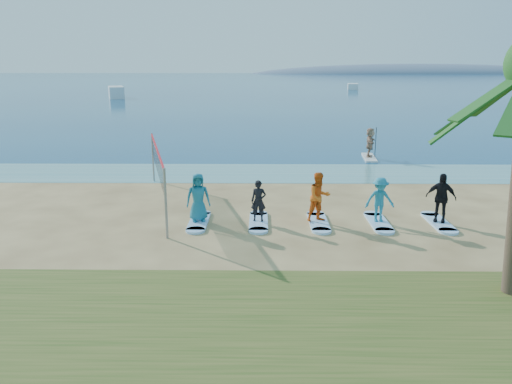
{
  "coord_description": "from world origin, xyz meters",
  "views": [
    {
      "loc": [
        -0.98,
        -16.63,
        5.91
      ],
      "look_at": [
        -1.2,
        2.0,
        1.1
      ],
      "focal_mm": 35.0,
      "sensor_mm": 36.0,
      "label": 1
    }
  ],
  "objects_px": {
    "student_4": "(441,198)",
    "student_2": "(319,197)",
    "student_0": "(198,197)",
    "student_1": "(259,201)",
    "volleyball_net": "(157,161)",
    "boat_offshore_a": "(117,98)",
    "surfboard_3": "(378,222)",
    "surfboard_0": "(199,222)",
    "paddleboard": "(369,158)",
    "surfboard_1": "(259,222)",
    "student_3": "(380,200)",
    "paddleboarder": "(370,142)",
    "boat_offshore_b": "(353,90)",
    "surfboard_4": "(438,222)",
    "surfboard_2": "(318,222)"
  },
  "relations": [
    {
      "from": "student_1",
      "to": "surfboard_2",
      "type": "distance_m",
      "value": 2.43
    },
    {
      "from": "student_3",
      "to": "surfboard_4",
      "type": "bearing_deg",
      "value": -3.32
    },
    {
      "from": "boat_offshore_b",
      "to": "surfboard_3",
      "type": "relative_size",
      "value": 2.63
    },
    {
      "from": "student_0",
      "to": "student_3",
      "type": "distance_m",
      "value": 6.86
    },
    {
      "from": "paddleboarder",
      "to": "boat_offshore_b",
      "type": "relative_size",
      "value": 0.32
    },
    {
      "from": "surfboard_4",
      "to": "student_4",
      "type": "xyz_separation_m",
      "value": [
        0.0,
        0.0,
        0.98
      ]
    },
    {
      "from": "student_1",
      "to": "student_2",
      "type": "xyz_separation_m",
      "value": [
        2.29,
        0.0,
        0.16
      ]
    },
    {
      "from": "paddleboarder",
      "to": "surfboard_0",
      "type": "height_order",
      "value": "paddleboarder"
    },
    {
      "from": "volleyball_net",
      "to": "boat_offshore_a",
      "type": "xyz_separation_m",
      "value": [
        -21.3,
        68.41,
        -1.9
      ]
    },
    {
      "from": "paddleboarder",
      "to": "surfboard_1",
      "type": "xyz_separation_m",
      "value": [
        -7.01,
        -13.42,
        -1.0
      ]
    },
    {
      "from": "boat_offshore_b",
      "to": "surfboard_3",
      "type": "xyz_separation_m",
      "value": [
        -16.8,
        -101.17,
        0.04
      ]
    },
    {
      "from": "student_1",
      "to": "surfboard_4",
      "type": "xyz_separation_m",
      "value": [
        6.86,
        0.0,
        -0.83
      ]
    },
    {
      "from": "volleyball_net",
      "to": "student_0",
      "type": "relative_size",
      "value": 4.79
    },
    {
      "from": "volleyball_net",
      "to": "boat_offshore_b",
      "type": "bearing_deg",
      "value": 75.39
    },
    {
      "from": "student_1",
      "to": "student_3",
      "type": "distance_m",
      "value": 4.57
    },
    {
      "from": "surfboard_2",
      "to": "surfboard_3",
      "type": "bearing_deg",
      "value": 0.0
    },
    {
      "from": "volleyball_net",
      "to": "surfboard_3",
      "type": "xyz_separation_m",
      "value": [
        8.89,
        -2.6,
        -1.86
      ]
    },
    {
      "from": "boat_offshore_a",
      "to": "student_4",
      "type": "distance_m",
      "value": 78.09
    },
    {
      "from": "surfboard_0",
      "to": "student_2",
      "type": "bearing_deg",
      "value": 0.0
    },
    {
      "from": "paddleboarder",
      "to": "boat_offshore_b",
      "type": "height_order",
      "value": "paddleboarder"
    },
    {
      "from": "surfboard_4",
      "to": "surfboard_2",
      "type": "bearing_deg",
      "value": 180.0
    },
    {
      "from": "boat_offshore_a",
      "to": "surfboard_3",
      "type": "bearing_deg",
      "value": -85.41
    },
    {
      "from": "surfboard_1",
      "to": "surfboard_2",
      "type": "relative_size",
      "value": 1.0
    },
    {
      "from": "surfboard_1",
      "to": "paddleboarder",
      "type": "bearing_deg",
      "value": 62.42
    },
    {
      "from": "boat_offshore_a",
      "to": "boat_offshore_b",
      "type": "height_order",
      "value": "boat_offshore_a"
    },
    {
      "from": "boat_offshore_b",
      "to": "volleyball_net",
      "type": "bearing_deg",
      "value": -96.67
    },
    {
      "from": "boat_offshore_b",
      "to": "student_0",
      "type": "bearing_deg",
      "value": -95.22
    },
    {
      "from": "surfboard_0",
      "to": "paddleboarder",
      "type": "bearing_deg",
      "value": 55.29
    },
    {
      "from": "surfboard_1",
      "to": "student_1",
      "type": "distance_m",
      "value": 0.83
    },
    {
      "from": "student_0",
      "to": "student_1",
      "type": "distance_m",
      "value": 2.29
    },
    {
      "from": "boat_offshore_a",
      "to": "surfboard_0",
      "type": "bearing_deg",
      "value": -90.25
    },
    {
      "from": "paddleboard",
      "to": "paddleboarder",
      "type": "bearing_deg",
      "value": 0.0
    },
    {
      "from": "surfboard_1",
      "to": "student_3",
      "type": "bearing_deg",
      "value": 0.0
    },
    {
      "from": "student_1",
      "to": "surfboard_4",
      "type": "height_order",
      "value": "student_1"
    },
    {
      "from": "paddleboard",
      "to": "paddleboarder",
      "type": "xyz_separation_m",
      "value": [
        0.0,
        0.0,
        0.98
      ]
    },
    {
      "from": "surfboard_3",
      "to": "paddleboard",
      "type": "bearing_deg",
      "value": 79.69
    },
    {
      "from": "boat_offshore_a",
      "to": "surfboard_4",
      "type": "bearing_deg",
      "value": -83.87
    },
    {
      "from": "boat_offshore_b",
      "to": "surfboard_2",
      "type": "relative_size",
      "value": 2.63
    },
    {
      "from": "student_1",
      "to": "student_2",
      "type": "relative_size",
      "value": 0.83
    },
    {
      "from": "student_0",
      "to": "surfboard_3",
      "type": "xyz_separation_m",
      "value": [
        6.86,
        0.0,
        -0.96
      ]
    },
    {
      "from": "student_2",
      "to": "surfboard_3",
      "type": "xyz_separation_m",
      "value": [
        2.29,
        0.0,
        -0.99
      ]
    },
    {
      "from": "paddleboard",
      "to": "surfboard_1",
      "type": "relative_size",
      "value": 1.36
    },
    {
      "from": "surfboard_0",
      "to": "student_2",
      "type": "distance_m",
      "value": 4.68
    },
    {
      "from": "student_1",
      "to": "boat_offshore_b",
      "type": "bearing_deg",
      "value": 83.14
    },
    {
      "from": "student_1",
      "to": "student_4",
      "type": "relative_size",
      "value": 0.84
    },
    {
      "from": "boat_offshore_a",
      "to": "surfboard_3",
      "type": "xyz_separation_m",
      "value": [
        30.19,
        -71.01,
        0.04
      ]
    },
    {
      "from": "paddleboard",
      "to": "student_3",
      "type": "relative_size",
      "value": 1.76
    },
    {
      "from": "paddleboarder",
      "to": "volleyball_net",
      "type": "bearing_deg",
      "value": 147.19
    },
    {
      "from": "student_4",
      "to": "student_2",
      "type": "bearing_deg",
      "value": -156.56
    },
    {
      "from": "volleyball_net",
      "to": "student_1",
      "type": "distance_m",
      "value": 5.14
    }
  ]
}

